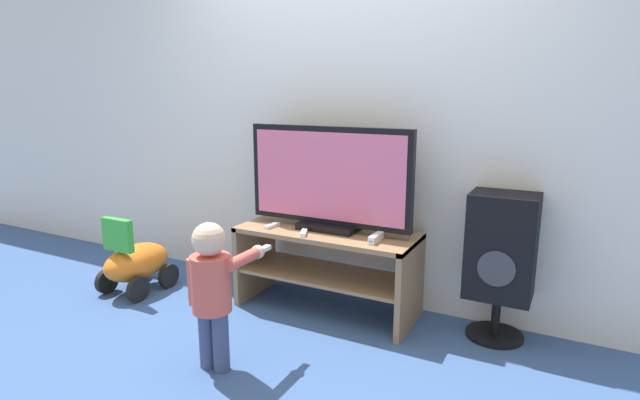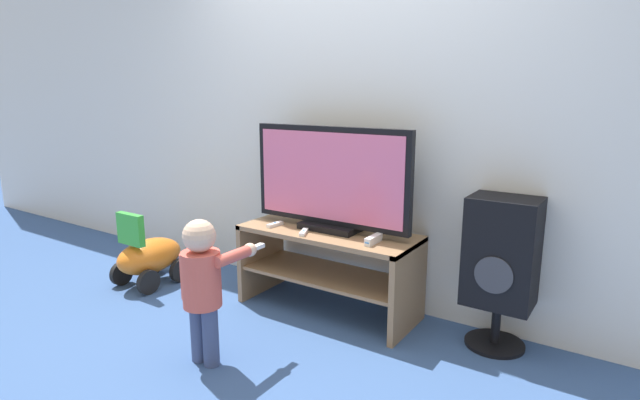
% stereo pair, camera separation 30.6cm
% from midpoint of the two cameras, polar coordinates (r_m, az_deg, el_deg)
% --- Properties ---
extents(ground_plane, '(16.00, 16.00, 0.00)m').
position_cam_midpoint_polar(ground_plane, '(3.19, -4.04, -13.94)').
color(ground_plane, '#38568C').
extents(wall_back, '(10.00, 0.06, 2.60)m').
position_cam_midpoint_polar(wall_back, '(3.34, 0.66, 10.42)').
color(wall_back, silver).
rests_on(wall_back, ground_plane).
extents(tv_stand, '(1.16, 0.47, 0.54)m').
position_cam_midpoint_polar(tv_stand, '(3.24, -1.94, -6.66)').
color(tv_stand, '#93704C').
rests_on(tv_stand, ground_plane).
extents(television, '(1.10, 0.20, 0.66)m').
position_cam_midpoint_polar(television, '(3.13, -1.81, 2.30)').
color(television, black).
rests_on(television, tv_stand).
extents(game_console, '(0.04, 0.16, 0.04)m').
position_cam_midpoint_polar(game_console, '(2.95, 3.47, -4.40)').
color(game_console, white).
rests_on(game_console, tv_stand).
extents(remote_primary, '(0.05, 0.13, 0.03)m').
position_cam_midpoint_polar(remote_primary, '(3.28, -8.18, -2.96)').
color(remote_primary, white).
rests_on(remote_primary, tv_stand).
extents(remote_secondary, '(0.08, 0.13, 0.03)m').
position_cam_midpoint_polar(remote_secondary, '(3.10, -4.69, -3.78)').
color(remote_secondary, white).
rests_on(remote_secondary, tv_stand).
extents(child, '(0.30, 0.45, 0.79)m').
position_cam_midpoint_polar(child, '(2.63, -15.47, -9.31)').
color(child, '#3F4C72').
rests_on(child, ground_plane).
extents(speaker_tower, '(0.37, 0.33, 0.86)m').
position_cam_midpoint_polar(speaker_tower, '(2.96, 17.26, -5.50)').
color(speaker_tower, black).
rests_on(speaker_tower, ground_plane).
extents(ride_on_toy, '(0.35, 0.52, 0.57)m').
position_cam_midpoint_polar(ride_on_toy, '(3.88, -22.46, -6.61)').
color(ride_on_toy, orange).
rests_on(ride_on_toy, ground_plane).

